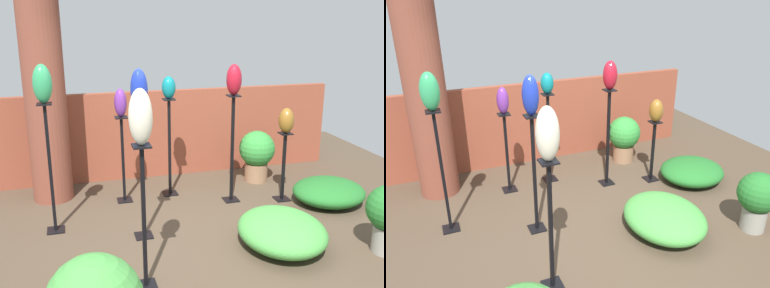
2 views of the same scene
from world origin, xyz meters
TOP-DOWN VIEW (x-y plane):
  - ground_plane at (0.00, 0.00)m, footprint 8.00×8.00m
  - brick_wall_back at (0.00, 2.30)m, footprint 5.60×0.12m
  - brick_pillar at (-1.63, 1.77)m, footprint 0.53×0.53m
  - pedestal_cobalt at (-0.61, 0.32)m, footprint 0.20×0.20m
  - pedestal_teal at (-0.04, 1.47)m, footprint 0.20×0.20m
  - pedestal_ivory at (-0.76, -0.67)m, footprint 0.20×0.20m
  - pedestal_bronze at (1.40, 0.87)m, footprint 0.20×0.20m
  - pedestal_ruby at (0.72, 1.03)m, footprint 0.20×0.20m
  - pedestal_violet at (-0.69, 1.41)m, footprint 0.20×0.20m
  - pedestal_jade at (-1.59, 0.73)m, footprint 0.20×0.20m
  - art_vase_cobalt at (-0.61, 0.32)m, footprint 0.18×0.19m
  - art_vase_teal at (-0.04, 1.47)m, footprint 0.19×0.18m
  - art_vase_ivory at (-0.76, -0.67)m, footprint 0.21×0.21m
  - art_vase_bronze at (1.40, 0.87)m, footprint 0.20×0.21m
  - art_vase_ruby at (0.72, 1.03)m, footprint 0.20×0.21m
  - art_vase_violet at (-0.69, 1.41)m, footprint 0.16×0.17m
  - art_vase_jade at (-1.59, 0.73)m, footprint 0.21×0.19m
  - potted_plant_front_left at (1.35, 1.64)m, footprint 0.54×0.54m
  - foliage_bed_east at (0.80, -0.32)m, footprint 0.95×1.10m
  - foliage_bed_west at (1.95, 0.58)m, footprint 0.97×0.89m

SIDE VIEW (x-z plane):
  - ground_plane at x=0.00m, z-range 0.00..0.00m
  - foliage_bed_west at x=1.95m, z-range 0.00..0.33m
  - foliage_bed_east at x=0.80m, z-range 0.00..0.38m
  - pedestal_bronze at x=1.40m, z-range -0.05..0.91m
  - potted_plant_front_left at x=1.35m, z-range 0.06..0.84m
  - pedestal_violet at x=-0.69m, z-range -0.05..1.13m
  - pedestal_teal at x=-0.04m, z-range -0.05..1.32m
  - pedestal_ivory at x=-0.76m, z-range -0.05..1.33m
  - brick_wall_back at x=0.00m, z-range 0.00..1.35m
  - pedestal_ruby at x=0.72m, z-range -0.05..1.41m
  - pedestal_cobalt at x=-0.61m, z-range -0.05..1.42m
  - pedestal_jade at x=-1.59m, z-range -0.06..1.48m
  - art_vase_bronze at x=1.40m, z-range 0.95..1.29m
  - art_vase_violet at x=-0.69m, z-range 1.18..1.55m
  - brick_pillar at x=-1.63m, z-range 0.00..2.74m
  - art_vase_teal at x=-0.04m, z-range 1.37..1.67m
  - art_vase_ivory at x=-0.76m, z-range 1.39..1.88m
  - art_vase_ruby at x=0.72m, z-range 1.46..1.86m
  - art_vase_cobalt at x=-0.61m, z-range 1.48..1.93m
  - art_vase_jade at x=-1.59m, z-range 1.53..1.96m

